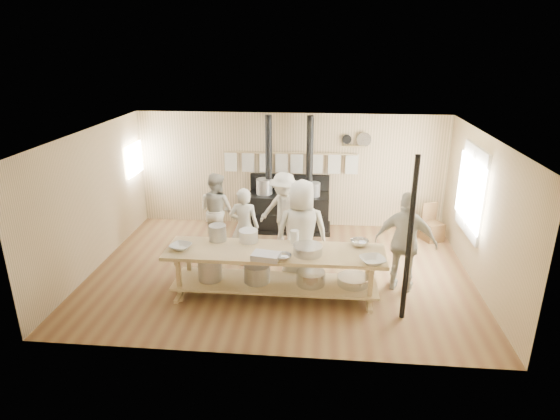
{
  "coord_description": "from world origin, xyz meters",
  "views": [
    {
      "loc": [
        0.74,
        -7.83,
        4.07
      ],
      "look_at": [
        -0.02,
        0.2,
        1.16
      ],
      "focal_mm": 30.0,
      "sensor_mm": 36.0,
      "label": 1
    }
  ],
  "objects_px": {
    "prep_table": "(274,268)",
    "cook_center": "(302,232)",
    "cook_by_window": "(284,212)",
    "cook_far_left": "(244,227)",
    "cook_left": "(216,210)",
    "roasting_pan": "(266,256)",
    "chair": "(432,230)",
    "stove": "(288,208)",
    "cook_right": "(406,243)"
  },
  "relations": [
    {
      "from": "chair",
      "to": "roasting_pan",
      "type": "bearing_deg",
      "value": -160.94
    },
    {
      "from": "cook_right",
      "to": "cook_by_window",
      "type": "height_order",
      "value": "cook_right"
    },
    {
      "from": "cook_center",
      "to": "roasting_pan",
      "type": "bearing_deg",
      "value": 54.94
    },
    {
      "from": "prep_table",
      "to": "cook_by_window",
      "type": "relative_size",
      "value": 2.2
    },
    {
      "from": "cook_by_window",
      "to": "roasting_pan",
      "type": "height_order",
      "value": "cook_by_window"
    },
    {
      "from": "cook_left",
      "to": "cook_right",
      "type": "xyz_separation_m",
      "value": [
        3.59,
        -1.54,
        0.09
      ]
    },
    {
      "from": "cook_left",
      "to": "cook_by_window",
      "type": "distance_m",
      "value": 1.4
    },
    {
      "from": "cook_right",
      "to": "cook_by_window",
      "type": "relative_size",
      "value": 1.08
    },
    {
      "from": "cook_right",
      "to": "roasting_pan",
      "type": "bearing_deg",
      "value": 34.67
    },
    {
      "from": "stove",
      "to": "cook_center",
      "type": "xyz_separation_m",
      "value": [
        0.42,
        -2.41,
        0.42
      ]
    },
    {
      "from": "stove",
      "to": "cook_by_window",
      "type": "height_order",
      "value": "stove"
    },
    {
      "from": "stove",
      "to": "prep_table",
      "type": "distance_m",
      "value": 3.02
    },
    {
      "from": "chair",
      "to": "cook_right",
      "type": "bearing_deg",
      "value": -137.27
    },
    {
      "from": "prep_table",
      "to": "chair",
      "type": "distance_m",
      "value": 4.16
    },
    {
      "from": "stove",
      "to": "roasting_pan",
      "type": "height_order",
      "value": "stove"
    },
    {
      "from": "cook_far_left",
      "to": "cook_by_window",
      "type": "bearing_deg",
      "value": -128.73
    },
    {
      "from": "cook_center",
      "to": "chair",
      "type": "relative_size",
      "value": 2.33
    },
    {
      "from": "stove",
      "to": "chair",
      "type": "xyz_separation_m",
      "value": [
        3.15,
        -0.31,
        -0.28
      ]
    },
    {
      "from": "cook_by_window",
      "to": "cook_center",
      "type": "bearing_deg",
      "value": -50.16
    },
    {
      "from": "cook_far_left",
      "to": "cook_by_window",
      "type": "distance_m",
      "value": 1.06
    },
    {
      "from": "cook_center",
      "to": "chair",
      "type": "distance_m",
      "value": 3.52
    },
    {
      "from": "stove",
      "to": "chair",
      "type": "distance_m",
      "value": 3.18
    },
    {
      "from": "stove",
      "to": "cook_far_left",
      "type": "height_order",
      "value": "stove"
    },
    {
      "from": "cook_left",
      "to": "roasting_pan",
      "type": "xyz_separation_m",
      "value": [
        1.32,
        -2.32,
        0.11
      ]
    },
    {
      "from": "cook_right",
      "to": "prep_table",
      "type": "bearing_deg",
      "value": 27.41
    },
    {
      "from": "cook_far_left",
      "to": "cook_by_window",
      "type": "xyz_separation_m",
      "value": [
        0.68,
        0.81,
        0.04
      ]
    },
    {
      "from": "stove",
      "to": "roasting_pan",
      "type": "xyz_separation_m",
      "value": [
        -0.1,
        -3.35,
        0.38
      ]
    },
    {
      "from": "stove",
      "to": "cook_far_left",
      "type": "bearing_deg",
      "value": -110.29
    },
    {
      "from": "cook_left",
      "to": "cook_far_left",
      "type": "bearing_deg",
      "value": 157.9
    },
    {
      "from": "cook_left",
      "to": "cook_by_window",
      "type": "relative_size",
      "value": 0.97
    },
    {
      "from": "prep_table",
      "to": "cook_center",
      "type": "xyz_separation_m",
      "value": [
        0.42,
        0.6,
        0.42
      ]
    },
    {
      "from": "cook_left",
      "to": "prep_table",
      "type": "bearing_deg",
      "value": 152.6
    },
    {
      "from": "cook_far_left",
      "to": "cook_center",
      "type": "height_order",
      "value": "cook_center"
    },
    {
      "from": "cook_right",
      "to": "roasting_pan",
      "type": "relative_size",
      "value": 4.11
    },
    {
      "from": "prep_table",
      "to": "cook_center",
      "type": "height_order",
      "value": "cook_center"
    },
    {
      "from": "prep_table",
      "to": "cook_center",
      "type": "bearing_deg",
      "value": 55.31
    },
    {
      "from": "prep_table",
      "to": "chair",
      "type": "relative_size",
      "value": 4.47
    },
    {
      "from": "chair",
      "to": "cook_left",
      "type": "bearing_deg",
      "value": 164.95
    },
    {
      "from": "prep_table",
      "to": "cook_by_window",
      "type": "height_order",
      "value": "cook_by_window"
    },
    {
      "from": "cook_by_window",
      "to": "cook_far_left",
      "type": "bearing_deg",
      "value": -107.69
    },
    {
      "from": "prep_table",
      "to": "roasting_pan",
      "type": "distance_m",
      "value": 0.51
    },
    {
      "from": "cook_far_left",
      "to": "cook_left",
      "type": "relative_size",
      "value": 0.98
    },
    {
      "from": "roasting_pan",
      "to": "cook_by_window",
      "type": "bearing_deg",
      "value": 87.95
    },
    {
      "from": "cook_far_left",
      "to": "cook_right",
      "type": "xyz_separation_m",
      "value": [
        2.87,
        -0.7,
        0.11
      ]
    },
    {
      "from": "roasting_pan",
      "to": "cook_center",
      "type": "bearing_deg",
      "value": 61.24
    },
    {
      "from": "cook_center",
      "to": "cook_left",
      "type": "bearing_deg",
      "value": -43.36
    },
    {
      "from": "cook_by_window",
      "to": "stove",
      "type": "bearing_deg",
      "value": 111.38
    },
    {
      "from": "cook_far_left",
      "to": "cook_center",
      "type": "distance_m",
      "value": 1.24
    },
    {
      "from": "roasting_pan",
      "to": "prep_table",
      "type": "bearing_deg",
      "value": 74.01
    },
    {
      "from": "cook_left",
      "to": "cook_by_window",
      "type": "bearing_deg",
      "value": -154.01
    }
  ]
}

